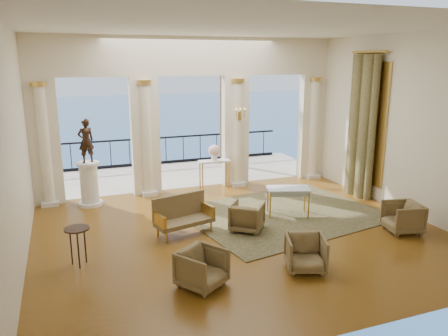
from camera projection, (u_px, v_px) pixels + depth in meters
name	position (u px, v px, depth m)	size (l,w,h in m)	color
floor	(241.00, 233.00, 9.96)	(9.00, 9.00, 0.00)	#4A280A
room_walls	(265.00, 113.00, 8.25)	(9.00, 9.00, 9.00)	#F2E8CB
arcade	(192.00, 104.00, 12.81)	(9.00, 0.56, 4.50)	#F1E4C2
terrace	(177.00, 175.00, 15.24)	(10.00, 3.60, 0.10)	#A99F8B
balustrade	(166.00, 153.00, 16.58)	(9.00, 0.06, 1.03)	black
palm_tree	(223.00, 53.00, 15.65)	(2.00, 2.00, 4.50)	#4C3823
sea	(87.00, 127.00, 65.92)	(160.00, 160.00, 0.00)	#285893
curtain	(361.00, 127.00, 12.29)	(0.33, 1.40, 4.09)	#4E4723
window_frame	(367.00, 123.00, 12.34)	(0.04, 1.60, 3.40)	gold
wall_sconce	(240.00, 115.00, 13.08)	(0.30, 0.11, 0.33)	gold
rug	(283.00, 214.00, 11.19)	(4.72, 3.67, 0.02)	#2F311A
armchair_a	(202.00, 267.00, 7.55)	(0.72, 0.67, 0.74)	#4B3D23
armchair_b	(306.00, 252.00, 8.15)	(0.71, 0.66, 0.73)	#4B3D23
armchair_c	(403.00, 216.00, 9.97)	(0.74, 0.69, 0.76)	#4B3D23
armchair_d	(247.00, 215.00, 10.06)	(0.71, 0.66, 0.73)	#4B3D23
settee	(182.00, 215.00, 9.89)	(1.42, 0.87, 0.88)	#4B3D23
game_table	(288.00, 191.00, 10.97)	(1.18, 0.89, 0.72)	#9BB5C5
pedestal	(89.00, 185.00, 11.76)	(0.65, 0.65, 1.20)	silver
statue	(86.00, 141.00, 11.47)	(0.43, 0.28, 1.17)	black
console_table	(214.00, 165.00, 13.21)	(0.96, 0.42, 0.90)	silver
urn	(214.00, 152.00, 13.11)	(0.36, 0.36, 0.48)	white
side_table	(77.00, 233.00, 8.27)	(0.47, 0.47, 0.76)	black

